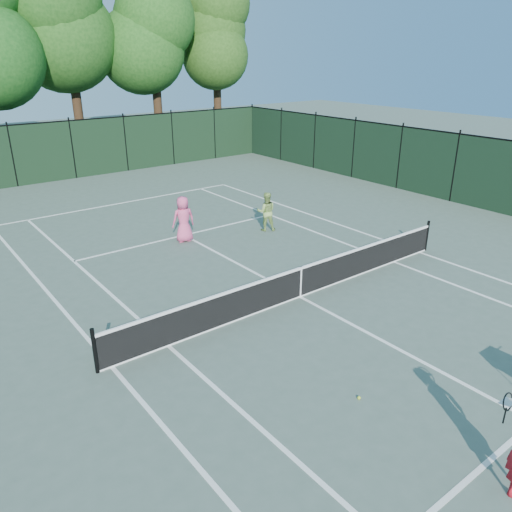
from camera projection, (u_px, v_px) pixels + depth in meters
ground at (300, 297)px, 13.88m from camera, size 90.00×90.00×0.00m
sideline_doubles_left at (112, 367)px, 10.78m from camera, size 0.10×23.77×0.01m
sideline_doubles_right at (419, 252)px, 16.98m from camera, size 0.10×23.77×0.01m
sideline_singles_left at (168, 346)px, 11.55m from camera, size 0.10×23.77×0.01m
sideline_singles_right at (394, 262)px, 16.20m from camera, size 0.10×23.77×0.01m
baseline_far at (123, 203)px, 22.59m from camera, size 10.97×0.10×0.01m
service_line_far at (184, 235)px, 18.57m from camera, size 8.23×0.10×0.01m
center_service_line at (300, 297)px, 13.88m from camera, size 0.10×12.80×0.01m
tennis_net at (301, 281)px, 13.70m from camera, size 11.69×0.09×1.06m
fence_far at (73, 150)px, 26.51m from camera, size 24.00×0.05×3.00m
tree_3 at (64, 1)px, 27.96m from camera, size 7.00×7.00×14.45m
tree_4 at (152, 21)px, 30.60m from camera, size 6.20×6.20×12.97m
tree_5 at (216, 31)px, 33.96m from camera, size 5.80×5.80×12.23m
player_pink at (183, 219)px, 17.69m from camera, size 0.89×0.66×1.66m
player_green at (266, 212)px, 18.83m from camera, size 0.91×0.86×1.49m
loose_ball_midcourt at (359, 398)px, 9.76m from camera, size 0.07×0.07×0.07m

